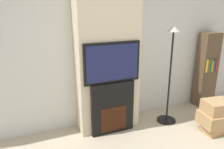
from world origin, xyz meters
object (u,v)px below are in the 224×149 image
at_px(fireplace, 112,108).
at_px(television, 112,63).
at_px(bookshelf, 206,70).
at_px(floor_lamp, 170,69).
at_px(box_stack, 216,116).

bearing_deg(fireplace, television, -90.00).
relative_size(television, bookshelf, 0.60).
bearing_deg(bookshelf, fireplace, -174.09).
bearing_deg(television, bookshelf, 5.97).
bearing_deg(television, fireplace, 90.00).
height_order(television, floor_lamp, floor_lamp).
xyz_separation_m(fireplace, floor_lamp, (1.02, -0.07, 0.55)).
bearing_deg(fireplace, box_stack, -23.36).
distance_m(television, bookshelf, 2.20).
xyz_separation_m(floor_lamp, bookshelf, (1.12, 0.30, -0.23)).
relative_size(television, box_stack, 1.66).
bearing_deg(box_stack, fireplace, 156.64).
height_order(television, bookshelf, bookshelf).
bearing_deg(television, floor_lamp, -3.97).
bearing_deg(bookshelf, television, -174.03).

